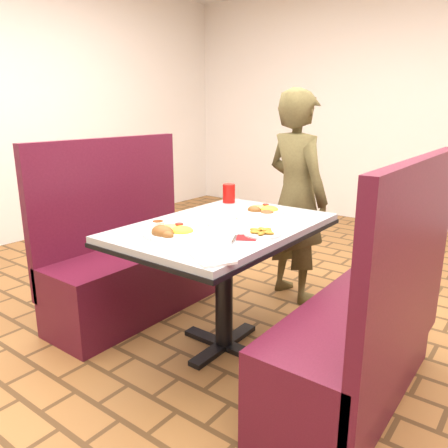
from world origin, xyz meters
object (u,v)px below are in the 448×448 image
Objects in this scene: dining_table at (224,241)px; plantain_plate at (262,233)px; booth_bench_left at (130,266)px; booth_bench_right at (361,338)px; red_tumbler at (229,193)px; near_dinner_plate at (171,229)px; diner_person at (296,197)px; far_dinner_plate at (263,208)px.

dining_table is 6.60× the size of plantain_plate.
booth_bench_left is 1.00× the size of booth_bench_right.
booth_bench_right is 9.72× the size of red_tumbler.
near_dinner_plate is (0.72, -0.33, 0.45)m from booth_bench_left.
near_dinner_plate is at bearing -73.82° from red_tumbler.
dining_table is 0.91m from diner_person.
booth_bench_left is 0.83m from red_tumbler.
diner_person is (0.76, 0.91, 0.42)m from booth_bench_left.
booth_bench_right is 0.96m from far_dinner_plate.
diner_person is at bearing 92.46° from dining_table.
red_tumbler is at bearing 44.06° from booth_bench_left.
diner_person is 1.01m from plantain_plate.
plantain_plate is at bearing -2.99° from booth_bench_left.
near_dinner_plate is at bearing 107.88° from diner_person.
dining_table is 0.36m from near_dinner_plate.
near_dinner_plate is (-0.88, -0.33, 0.45)m from booth_bench_right.
far_dinner_plate is (0.02, 0.36, 0.12)m from dining_table.
far_dinner_plate is 1.45× the size of plantain_plate.
booth_bench_left is (-0.80, 0.00, -0.32)m from dining_table.
diner_person reaches higher than near_dinner_plate.
near_dinner_plate is at bearing -142.97° from plantain_plate.
far_dinner_plate is 0.49m from plantain_plate.
far_dinner_plate is at bearing 81.30° from near_dinner_plate.
plantain_plate is (0.28, -0.06, 0.11)m from dining_table.
red_tumbler is (-0.27, -0.44, 0.06)m from diner_person.
diner_person is 0.52m from red_tumbler.
plantain_plate is (0.36, 0.27, -0.02)m from near_dinner_plate.
booth_bench_right is at bearing 20.49° from near_dinner_plate.
plantain_plate is (-0.52, -0.06, 0.43)m from booth_bench_right.
booth_bench_left is at bearing 180.00° from booth_bench_right.
booth_bench_right is 4.24× the size of near_dinner_plate.
booth_bench_left is 6.54× the size of plantain_plate.
booth_bench_right is 0.68m from plantain_plate.
booth_bench_left is 1.25m from diner_person.
diner_person is at bearing 108.31° from plantain_plate.
far_dinner_plate is at bearing 121.56° from plantain_plate.
booth_bench_left is 4.52× the size of far_dinner_plate.
diner_person is 0.55m from far_dinner_plate.
near_dinner_plate is at bearing -98.70° from far_dinner_plate.
far_dinner_plate is (0.82, 0.36, 0.45)m from booth_bench_left.
diner_person is 8.14× the size of plantain_plate.
diner_person is at bearing 57.90° from red_tumbler.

